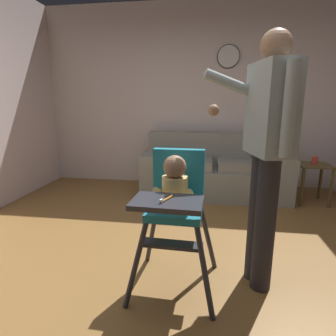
# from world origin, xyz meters

# --- Properties ---
(ground) EXTENTS (6.08, 6.54, 0.10)m
(ground) POSITION_xyz_m (0.00, 0.00, -0.05)
(ground) COLOR olive
(wall_far) EXTENTS (5.28, 0.06, 2.75)m
(wall_far) POSITION_xyz_m (0.00, 2.50, 1.38)
(wall_far) COLOR silver
(wall_far) RESTS_ON ground
(couch) EXTENTS (2.02, 0.86, 0.86)m
(couch) POSITION_xyz_m (0.44, 1.98, 0.33)
(couch) COLOR gray
(couch) RESTS_ON ground
(high_chair) EXTENTS (0.63, 0.74, 0.98)m
(high_chair) POSITION_xyz_m (0.12, -0.19, 0.68)
(high_chair) COLOR #2E2F37
(high_chair) RESTS_ON ground
(adult_standing) EXTENTS (0.58, 0.50, 1.72)m
(adult_standing) POSITION_xyz_m (0.70, -0.07, 0.98)
(adult_standing) COLOR #28262D
(adult_standing) RESTS_ON ground
(side_table) EXTENTS (0.40, 0.40, 0.52)m
(side_table) POSITION_xyz_m (1.69, 1.76, 0.38)
(side_table) COLOR brown
(side_table) RESTS_ON ground
(sippy_cup) EXTENTS (0.07, 0.07, 0.10)m
(sippy_cup) POSITION_xyz_m (1.69, 1.76, 0.57)
(sippy_cup) COLOR #D13D33
(sippy_cup) RESTS_ON side_table
(wall_clock) EXTENTS (0.33, 0.04, 0.33)m
(wall_clock) POSITION_xyz_m (0.58, 2.46, 1.95)
(wall_clock) COLOR white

